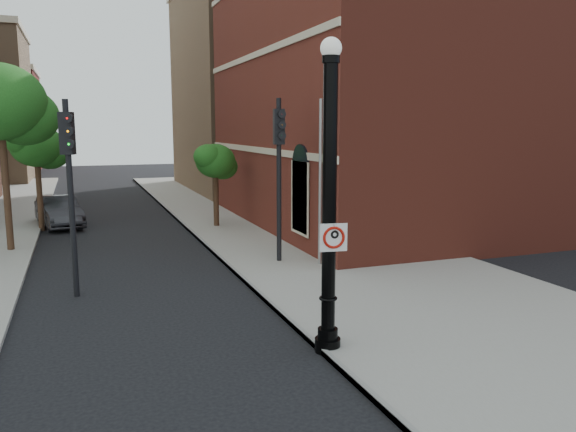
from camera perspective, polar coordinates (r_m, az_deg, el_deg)
name	(u,v)px	position (r m, az deg, el deg)	size (l,w,h in m)	color
ground	(229,381)	(10.51, -6.00, -16.31)	(120.00, 120.00, 0.00)	black
sidewalk_right	(316,244)	(21.40, 2.84, -2.90)	(8.00, 60.00, 0.12)	gray
curb_edge	(214,252)	(20.20, -7.52, -3.66)	(0.10, 60.00, 0.14)	gray
brick_wall_building	(472,90)	(29.62, 18.15, 12.05)	(22.30, 16.30, 12.50)	maroon
bg_building_tan_b	(333,93)	(43.35, 4.63, 12.37)	(22.00, 14.00, 14.00)	#957251
lamppost	(329,213)	(10.94, 4.20, 0.32)	(0.52, 0.52, 6.14)	black
no_parking_sign	(334,237)	(10.89, 4.65, -2.17)	(0.55, 0.13, 0.55)	white
parked_car	(59,212)	(27.43, -22.24, 0.42)	(1.46, 4.19, 1.38)	#2A2A2E
traffic_signal_left	(69,166)	(15.60, -21.34, 4.78)	(0.40, 0.46, 5.19)	black
traffic_signal_right	(279,154)	(18.09, -0.91, 6.34)	(0.38, 0.46, 5.39)	black
utility_pole	(320,185)	(17.72, 3.30, 3.15)	(0.11, 0.11, 5.35)	#999999
street_tree_a	(1,104)	(22.22, -27.13, 10.11)	(3.71, 3.35, 6.68)	#361F15
street_tree_b	(37,147)	(26.43, -24.14, 6.45)	(2.57, 2.32, 4.63)	#361F15
street_tree_c	(216,162)	(25.00, -7.36, 5.45)	(2.08, 1.88, 3.75)	#361F15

